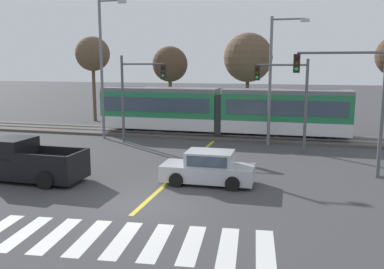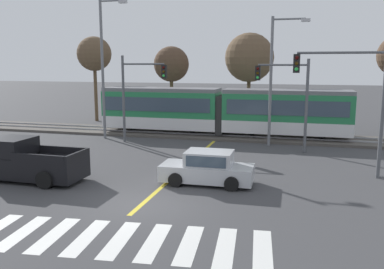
{
  "view_description": "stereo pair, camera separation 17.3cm",
  "coord_description": "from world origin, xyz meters",
  "px_view_note": "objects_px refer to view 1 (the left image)",
  "views": [
    {
      "loc": [
        5.64,
        -14.16,
        5.4
      ],
      "look_at": [
        0.14,
        7.07,
        1.6
      ],
      "focal_mm": 38.0,
      "sensor_mm": 36.0,
      "label": 1
    },
    {
      "loc": [
        5.81,
        -14.12,
        5.4
      ],
      "look_at": [
        0.14,
        7.07,
        1.6
      ],
      "focal_mm": 38.0,
      "sensor_mm": 36.0,
      "label": 2
    }
  ],
  "objects_px": {
    "traffic_light_far_right": "(288,91)",
    "light_rail_tram": "(221,110)",
    "traffic_light_far_left": "(137,87)",
    "street_lamp_west": "(103,62)",
    "traffic_light_mid_right": "(352,89)",
    "bare_tree_west": "(170,65)",
    "sedan_crossing": "(208,169)",
    "bare_tree_far_west": "(93,54)",
    "pickup_truck": "(26,163)",
    "bare_tree_east": "(248,58)",
    "street_lamp_centre": "(274,73)"
  },
  "relations": [
    {
      "from": "traffic_light_far_right",
      "to": "traffic_light_far_left",
      "type": "distance_m",
      "value": 10.07
    },
    {
      "from": "sedan_crossing",
      "to": "street_lamp_west",
      "type": "distance_m",
      "value": 14.38
    },
    {
      "from": "traffic_light_far_left",
      "to": "bare_tree_far_west",
      "type": "height_order",
      "value": "bare_tree_far_west"
    },
    {
      "from": "street_lamp_west",
      "to": "pickup_truck",
      "type": "bearing_deg",
      "value": -83.03
    },
    {
      "from": "street_lamp_centre",
      "to": "bare_tree_far_west",
      "type": "height_order",
      "value": "street_lamp_centre"
    },
    {
      "from": "traffic_light_far_left",
      "to": "bare_tree_far_west",
      "type": "bearing_deg",
      "value": 131.38
    },
    {
      "from": "light_rail_tram",
      "to": "pickup_truck",
      "type": "height_order",
      "value": "light_rail_tram"
    },
    {
      "from": "sedan_crossing",
      "to": "traffic_light_far_left",
      "type": "height_order",
      "value": "traffic_light_far_left"
    },
    {
      "from": "traffic_light_far_right",
      "to": "light_rail_tram",
      "type": "bearing_deg",
      "value": 139.76
    },
    {
      "from": "street_lamp_west",
      "to": "bare_tree_west",
      "type": "xyz_separation_m",
      "value": [
        2.31,
        8.48,
        -0.2
      ]
    },
    {
      "from": "traffic_light_far_right",
      "to": "street_lamp_west",
      "type": "distance_m",
      "value": 13.18
    },
    {
      "from": "traffic_light_far_right",
      "to": "bare_tree_east",
      "type": "relative_size",
      "value": 0.71
    },
    {
      "from": "light_rail_tram",
      "to": "bare_tree_west",
      "type": "bearing_deg",
      "value": 135.66
    },
    {
      "from": "traffic_light_far_left",
      "to": "street_lamp_west",
      "type": "bearing_deg",
      "value": 161.43
    },
    {
      "from": "traffic_light_far_right",
      "to": "bare_tree_west",
      "type": "bearing_deg",
      "value": 137.5
    },
    {
      "from": "pickup_truck",
      "to": "street_lamp_west",
      "type": "xyz_separation_m",
      "value": [
        -1.34,
        10.99,
        4.72
      ]
    },
    {
      "from": "light_rail_tram",
      "to": "traffic_light_far_right",
      "type": "xyz_separation_m",
      "value": [
        4.95,
        -4.19,
        1.75
      ]
    },
    {
      "from": "street_lamp_centre",
      "to": "traffic_light_far_left",
      "type": "bearing_deg",
      "value": -171.55
    },
    {
      "from": "traffic_light_far_left",
      "to": "traffic_light_mid_right",
      "type": "bearing_deg",
      "value": -22.35
    },
    {
      "from": "bare_tree_west",
      "to": "traffic_light_far_right",
      "type": "bearing_deg",
      "value": -42.5
    },
    {
      "from": "traffic_light_mid_right",
      "to": "street_lamp_west",
      "type": "height_order",
      "value": "street_lamp_west"
    },
    {
      "from": "light_rail_tram",
      "to": "sedan_crossing",
      "type": "relative_size",
      "value": 4.37
    },
    {
      "from": "traffic_light_mid_right",
      "to": "street_lamp_west",
      "type": "bearing_deg",
      "value": 158.33
    },
    {
      "from": "bare_tree_west",
      "to": "bare_tree_east",
      "type": "distance_m",
      "value": 7.03
    },
    {
      "from": "pickup_truck",
      "to": "traffic_light_far_right",
      "type": "xyz_separation_m",
      "value": [
        11.65,
        9.68,
        2.95
      ]
    },
    {
      "from": "traffic_light_far_right",
      "to": "traffic_light_mid_right",
      "type": "relative_size",
      "value": 0.9
    },
    {
      "from": "traffic_light_far_right",
      "to": "street_lamp_centre",
      "type": "bearing_deg",
      "value": 120.33
    },
    {
      "from": "traffic_light_far_left",
      "to": "pickup_truck",
      "type": "bearing_deg",
      "value": -98.98
    },
    {
      "from": "traffic_light_far_right",
      "to": "pickup_truck",
      "type": "bearing_deg",
      "value": -140.28
    },
    {
      "from": "street_lamp_centre",
      "to": "bare_tree_west",
      "type": "xyz_separation_m",
      "value": [
        -9.7,
        8.11,
        0.55
      ]
    },
    {
      "from": "traffic_light_mid_right",
      "to": "bare_tree_east",
      "type": "relative_size",
      "value": 0.79
    },
    {
      "from": "street_lamp_centre",
      "to": "bare_tree_west",
      "type": "height_order",
      "value": "street_lamp_centre"
    },
    {
      "from": "bare_tree_west",
      "to": "bare_tree_east",
      "type": "height_order",
      "value": "bare_tree_east"
    },
    {
      "from": "traffic_light_mid_right",
      "to": "bare_tree_east",
      "type": "xyz_separation_m",
      "value": [
        -6.74,
        14.96,
        1.71
      ]
    },
    {
      "from": "street_lamp_centre",
      "to": "light_rail_tram",
      "type": "bearing_deg",
      "value": 147.66
    },
    {
      "from": "sedan_crossing",
      "to": "bare_tree_west",
      "type": "relative_size",
      "value": 0.6
    },
    {
      "from": "traffic_light_far_right",
      "to": "bare_tree_east",
      "type": "bearing_deg",
      "value": 110.38
    },
    {
      "from": "street_lamp_west",
      "to": "bare_tree_east",
      "type": "relative_size",
      "value": 1.23
    },
    {
      "from": "street_lamp_west",
      "to": "street_lamp_centre",
      "type": "relative_size",
      "value": 1.18
    },
    {
      "from": "traffic_light_far_left",
      "to": "street_lamp_centre",
      "type": "height_order",
      "value": "street_lamp_centre"
    },
    {
      "from": "sedan_crossing",
      "to": "pickup_truck",
      "type": "bearing_deg",
      "value": -169.19
    },
    {
      "from": "sedan_crossing",
      "to": "traffic_light_mid_right",
      "type": "relative_size",
      "value": 0.66
    },
    {
      "from": "traffic_light_mid_right",
      "to": "street_lamp_centre",
      "type": "xyz_separation_m",
      "value": [
        -4.05,
        6.75,
        0.59
      ]
    },
    {
      "from": "pickup_truck",
      "to": "street_lamp_centre",
      "type": "relative_size",
      "value": 0.64
    },
    {
      "from": "sedan_crossing",
      "to": "street_lamp_west",
      "type": "xyz_separation_m",
      "value": [
        -9.75,
        9.38,
        4.87
      ]
    },
    {
      "from": "street_lamp_centre",
      "to": "bare_tree_far_west",
      "type": "bearing_deg",
      "value": 155.34
    },
    {
      "from": "light_rail_tram",
      "to": "street_lamp_centre",
      "type": "relative_size",
      "value": 2.19
    },
    {
      "from": "bare_tree_far_west",
      "to": "bare_tree_east",
      "type": "distance_m",
      "value": 14.57
    },
    {
      "from": "bare_tree_far_west",
      "to": "light_rail_tram",
      "type": "bearing_deg",
      "value": -22.16
    },
    {
      "from": "street_lamp_centre",
      "to": "bare_tree_far_west",
      "type": "distance_m",
      "value": 19.05
    }
  ]
}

